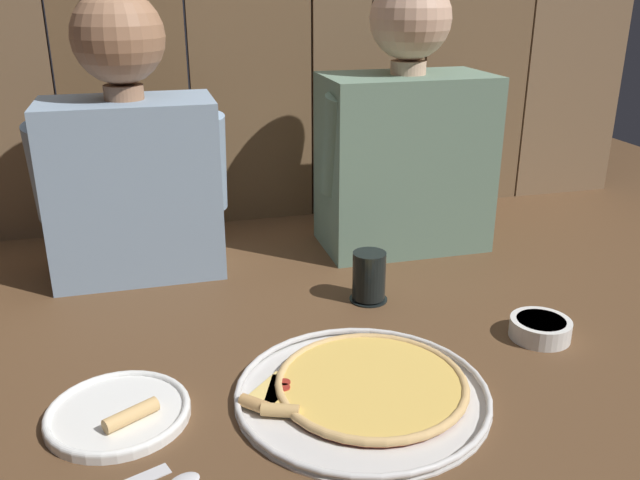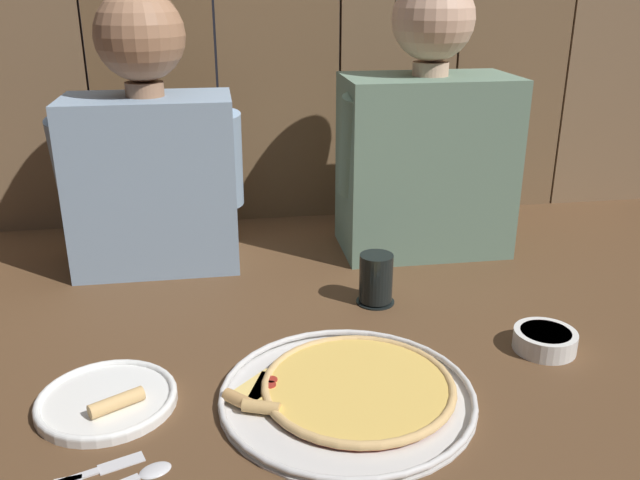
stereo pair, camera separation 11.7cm
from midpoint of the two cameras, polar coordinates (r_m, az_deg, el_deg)
ground_plane at (r=1.16m, az=-1.79°, el=-10.10°), size 3.20×3.20×0.00m
pizza_tray at (r=1.07m, az=0.57°, el=-12.64°), size 0.40×0.40×0.03m
dinner_plate at (r=1.08m, az=-19.91°, el=-13.77°), size 0.21×0.21×0.03m
drinking_glass at (r=1.34m, az=1.70°, el=-3.23°), size 0.08×0.08×0.10m
dipping_bowl at (r=1.26m, az=15.76°, el=-7.26°), size 0.11×0.11×0.04m
diner_left at (r=1.48m, az=-18.15°, el=7.49°), size 0.39×0.21×0.60m
diner_right at (r=1.57m, az=5.17°, el=9.24°), size 0.42×0.22×0.63m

